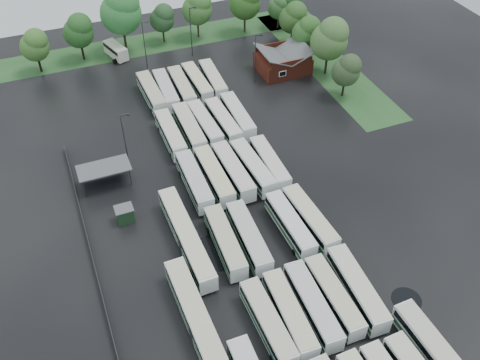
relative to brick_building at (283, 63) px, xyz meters
name	(u,v)px	position (x,y,z in m)	size (l,w,h in m)	color
ground	(258,249)	(-24.00, -42.77, -1.87)	(160.00, 160.00, 0.00)	black
brick_building	(283,63)	(0.00, 0.00, 0.00)	(10.07, 8.60, 5.39)	maroon
wash_shed	(104,169)	(-41.20, -20.74, 1.12)	(8.20, 4.20, 3.58)	#2D2D30
utility_hut	(125,214)	(-40.20, -30.17, -0.55)	(2.70, 2.20, 2.62)	#143218
grass_strip_north	(153,43)	(-22.00, 22.03, -1.86)	(80.00, 10.00, 0.01)	#255023
grass_strip_east	(324,62)	(10.00, 0.03, -1.86)	(10.00, 50.00, 0.01)	#255023
west_fence	(91,251)	(-46.20, -34.77, -1.27)	(0.10, 50.00, 1.20)	#2D2D30
bus_r1c0	(268,323)	(-28.24, -55.31, -0.03)	(2.69, 12.02, 3.34)	white
bus_r1c1	(289,314)	(-25.28, -55.23, 0.00)	(3.11, 12.26, 3.38)	white
bus_r1c2	(313,305)	(-22.04, -55.13, 0.03)	(3.06, 12.46, 3.45)	white
bus_r1c3	(334,296)	(-18.91, -54.92, -0.04)	(2.64, 11.97, 3.33)	white
bus_r1c4	(357,288)	(-15.55, -54.98, 0.06)	(3.30, 12.72, 3.51)	white
bus_r2c0	(225,242)	(-28.45, -41.22, 0.00)	(3.10, 12.31, 3.40)	white
bus_r2c1	(249,237)	(-25.09, -41.74, 0.03)	(3.11, 12.48, 3.45)	white
bus_r2c3	(290,225)	(-18.60, -41.67, -0.03)	(2.73, 12.03, 3.34)	white
bus_r2c4	(310,219)	(-15.48, -41.75, 0.04)	(3.23, 12.53, 3.46)	white
bus_r3c0	(194,181)	(-28.50, -27.75, 0.04)	(2.84, 12.48, 3.46)	white
bus_r3c1	(214,176)	(-25.21, -27.79, 0.05)	(2.70, 12.54, 3.49)	white
bus_r3c2	(233,171)	(-22.01, -27.84, 0.06)	(2.93, 12.64, 3.50)	white
bus_r3c3	(252,167)	(-18.73, -28.06, 0.02)	(3.22, 12.44, 3.43)	white
bus_r3c4	(270,164)	(-15.77, -28.22, -0.03)	(2.85, 12.04, 3.34)	white
bus_r4c0	(171,134)	(-28.49, -14.69, -0.02)	(2.63, 12.09, 3.36)	white
bus_r4c1	(189,128)	(-25.00, -14.35, 0.06)	(2.83, 12.61, 3.50)	white
bus_r4c2	(205,124)	(-22.03, -14.14, -0.01)	(2.96, 12.20, 3.38)	white
bus_r4c3	(223,122)	(-18.73, -14.54, -0.03)	(2.92, 12.09, 3.34)	white
bus_r4c4	(238,116)	(-15.71, -14.05, 0.01)	(2.91, 12.33, 3.42)	white
bus_r5c0	(151,93)	(-28.25, -0.74, 0.01)	(2.83, 12.30, 3.41)	white
bus_r5c1	(166,90)	(-25.39, -0.97, -0.01)	(3.05, 12.23, 3.38)	white
bus_r5c2	(182,87)	(-22.19, -1.06, -0.01)	(2.89, 12.21, 3.38)	white
bus_r5c3	(197,83)	(-18.88, -0.49, -0.02)	(2.79, 12.08, 3.35)	white
bus_r5c4	(213,80)	(-15.63, -0.62, -0.04)	(3.13, 12.06, 3.33)	white
artic_bus_west_b	(186,237)	(-33.20, -38.40, 0.03)	(2.91, 18.50, 3.43)	white
artic_bus_west_c	(198,323)	(-36.11, -52.22, 0.08)	(3.04, 18.92, 3.50)	white
minibus	(116,50)	(-30.95, 18.69, -0.25)	(4.29, 7.10, 2.91)	beige
tree_north_0	(35,45)	(-46.68, 18.47, 4.34)	(5.83, 5.83, 9.65)	black
tree_north_1	(79,30)	(-37.53, 20.34, 4.86)	(6.31, 6.31, 10.45)	black
tree_north_2	(121,10)	(-28.11, 20.70, 7.50)	(8.78, 8.78, 14.55)	black
tree_north_3	(163,18)	(-19.31, 21.51, 3.89)	(5.40, 5.40, 8.95)	black
tree_north_4	(198,7)	(-11.33, 20.73, 5.25)	(6.68, 6.68, 11.06)	#311F11
tree_north_5	(246,1)	(-0.58, 18.86, 5.72)	(7.12, 7.12, 11.80)	#322719
tree_east_0	(347,70)	(7.05, -12.97, 3.93)	(5.44, 5.44, 9.01)	black
tree_east_1	(330,38)	(7.97, -4.37, 6.11)	(7.48, 7.48, 12.39)	black
tree_east_2	(307,32)	(6.66, 2.94, 4.38)	(5.88, 5.86, 9.71)	black
tree_east_3	(294,17)	(6.87, 9.61, 4.59)	(6.06, 6.06, 10.04)	#372216
tree_east_4	(280,6)	(7.43, 17.93, 3.50)	(5.05, 5.04, 8.35)	black
lamp_post_ne	(256,55)	(-6.96, -1.81, 4.13)	(1.59, 0.31, 10.33)	#2D2D30
lamp_post_nw	(125,137)	(-36.72, -18.15, 4.19)	(1.61, 0.31, 10.43)	#2D2D30
lamp_post_back_w	(145,42)	(-25.76, 11.93, 4.08)	(1.58, 0.31, 10.24)	#2D2D30
lamp_post_back_e	(191,28)	(-15.33, 13.18, 4.46)	(1.68, 0.33, 10.90)	#2D2D30
puddle_2	(216,252)	(-29.76, -41.05, -1.86)	(7.12, 7.12, 0.01)	black
puddle_3	(316,245)	(-16.01, -45.22, -1.86)	(2.92, 2.92, 0.01)	black
puddle_4	(406,300)	(-9.50, -57.85, -1.86)	(4.01, 4.01, 0.01)	black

